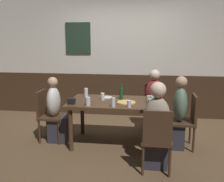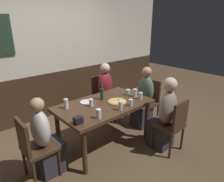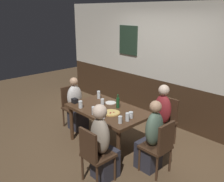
# 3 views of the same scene
# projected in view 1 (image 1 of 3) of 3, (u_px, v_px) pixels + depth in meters

# --- Properties ---
(ground_plane) EXTENTS (12.00, 12.00, 0.00)m
(ground_plane) POSITION_uv_depth(u_px,v_px,m) (115.00, 143.00, 4.30)
(ground_plane) COLOR brown
(wall_back) EXTENTS (6.40, 0.13, 2.60)m
(wall_back) POSITION_uv_depth(u_px,v_px,m) (124.00, 59.00, 5.63)
(wall_back) COLOR #3D2819
(wall_back) RESTS_ON ground_plane
(dining_table) EXTENTS (1.50, 0.89, 0.74)m
(dining_table) POSITION_uv_depth(u_px,v_px,m) (115.00, 106.00, 4.16)
(dining_table) COLOR #472D1C
(dining_table) RESTS_ON ground_plane
(chair_head_east) EXTENTS (0.40, 0.40, 0.88)m
(chair_head_east) POSITION_uv_depth(u_px,v_px,m) (187.00, 118.00, 4.04)
(chair_head_east) COLOR #422B1C
(chair_head_east) RESTS_ON ground_plane
(chair_right_near) EXTENTS (0.40, 0.40, 0.88)m
(chair_right_near) POSITION_uv_depth(u_px,v_px,m) (157.00, 137.00, 3.27)
(chair_right_near) COLOR #422B1C
(chair_right_near) RESTS_ON ground_plane
(chair_head_west) EXTENTS (0.40, 0.40, 0.88)m
(chair_head_west) POSITION_uv_depth(u_px,v_px,m) (48.00, 113.00, 4.35)
(chair_head_west) COLOR #422B1C
(chair_head_west) RESTS_ON ground_plane
(chair_right_far) EXTENTS (0.40, 0.40, 0.88)m
(chair_right_far) POSITION_uv_depth(u_px,v_px,m) (154.00, 104.00, 4.95)
(chair_right_far) COLOR #422B1C
(chair_right_far) RESTS_ON ground_plane
(person_head_east) EXTENTS (0.37, 0.34, 1.18)m
(person_head_east) POSITION_uv_depth(u_px,v_px,m) (176.00, 118.00, 4.06)
(person_head_east) COLOR #2D2D38
(person_head_east) RESTS_ON ground_plane
(person_right_near) EXTENTS (0.34, 0.37, 1.20)m
(person_right_near) POSITION_uv_depth(u_px,v_px,m) (156.00, 131.00, 3.43)
(person_right_near) COLOR #2D2D38
(person_right_near) RESTS_ON ground_plane
(person_head_west) EXTENTS (0.37, 0.34, 1.12)m
(person_head_west) POSITION_uv_depth(u_px,v_px,m) (57.00, 115.00, 4.34)
(person_head_west) COLOR #2D2D38
(person_head_west) RESTS_ON ground_plane
(person_right_far) EXTENTS (0.34, 0.37, 1.18)m
(person_right_far) POSITION_uv_depth(u_px,v_px,m) (154.00, 106.00, 4.79)
(person_right_far) COLOR #2D2D38
(person_right_far) RESTS_ON ground_plane
(pizza) EXTENTS (0.31, 0.31, 0.03)m
(pizza) POSITION_uv_depth(u_px,v_px,m) (126.00, 102.00, 4.02)
(pizza) COLOR tan
(pizza) RESTS_ON dining_table
(beer_glass_tall) EXTENTS (0.07, 0.07, 0.13)m
(beer_glass_tall) POSITION_uv_depth(u_px,v_px,m) (88.00, 102.00, 3.86)
(beer_glass_tall) COLOR silver
(beer_glass_tall) RESTS_ON dining_table
(highball_clear) EXTENTS (0.06, 0.06, 0.12)m
(highball_clear) POSITION_uv_depth(u_px,v_px,m) (151.00, 103.00, 3.80)
(highball_clear) COLOR silver
(highball_clear) RESTS_ON dining_table
(tumbler_short) EXTENTS (0.06, 0.06, 0.14)m
(tumbler_short) POSITION_uv_depth(u_px,v_px,m) (113.00, 103.00, 3.79)
(tumbler_short) COLOR silver
(tumbler_short) RESTS_ON dining_table
(beer_glass_half) EXTENTS (0.07, 0.07, 0.15)m
(beer_glass_half) POSITION_uv_depth(u_px,v_px,m) (86.00, 93.00, 4.43)
(beer_glass_half) COLOR silver
(beer_glass_half) RESTS_ON dining_table
(pint_glass_amber) EXTENTS (0.08, 0.08, 0.11)m
(pint_glass_amber) POSITION_uv_depth(u_px,v_px,m) (149.00, 99.00, 4.07)
(pint_glass_amber) COLOR silver
(pint_glass_amber) RESTS_ON dining_table
(pint_glass_stout) EXTENTS (0.07, 0.07, 0.14)m
(pint_glass_stout) POSITION_uv_depth(u_px,v_px,m) (152.00, 100.00, 3.94)
(pint_glass_stout) COLOR silver
(pint_glass_stout) RESTS_ON dining_table
(pint_glass_pale) EXTENTS (0.06, 0.06, 0.10)m
(pint_glass_pale) POSITION_uv_depth(u_px,v_px,m) (129.00, 104.00, 3.78)
(pint_glass_pale) COLOR silver
(pint_glass_pale) RESTS_ON dining_table
(tumbler_water) EXTENTS (0.07, 0.07, 0.12)m
(tumbler_water) POSITION_uv_depth(u_px,v_px,m) (103.00, 97.00, 4.22)
(tumbler_water) COLOR silver
(tumbler_water) RESTS_ON dining_table
(beer_bottle_green) EXTENTS (0.06, 0.06, 0.26)m
(beer_bottle_green) POSITION_uv_depth(u_px,v_px,m) (121.00, 93.00, 4.27)
(beer_bottle_green) COLOR #194723
(beer_bottle_green) RESTS_ON dining_table
(plate_white_large) EXTENTS (0.20, 0.20, 0.01)m
(plate_white_large) POSITION_uv_depth(u_px,v_px,m) (106.00, 97.00, 4.39)
(plate_white_large) COLOR white
(plate_white_large) RESTS_ON dining_table
(condiment_caddy) EXTENTS (0.11, 0.09, 0.09)m
(condiment_caddy) POSITION_uv_depth(u_px,v_px,m) (71.00, 101.00, 3.97)
(condiment_caddy) COLOR black
(condiment_caddy) RESTS_ON dining_table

